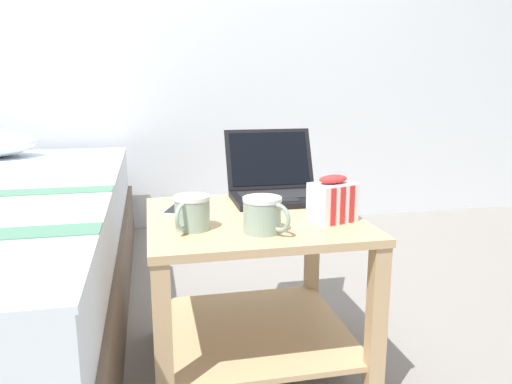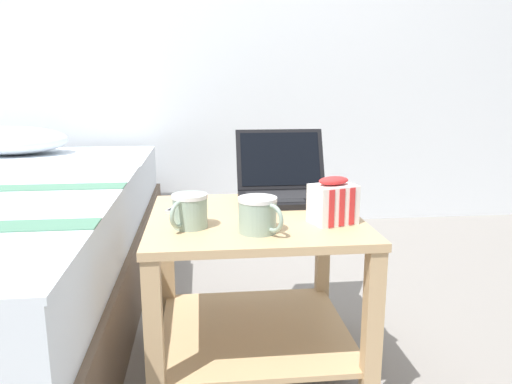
% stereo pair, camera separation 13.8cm
% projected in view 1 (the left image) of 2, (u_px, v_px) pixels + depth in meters
% --- Properties ---
extents(ground_plane, '(8.00, 8.00, 0.00)m').
position_uv_depth(ground_plane, '(253.00, 366.00, 1.55)').
color(ground_plane, gray).
extents(back_wall, '(8.00, 0.05, 2.50)m').
position_uv_depth(back_wall, '(194.00, 11.00, 2.82)').
color(back_wall, silver).
rests_on(back_wall, ground_plane).
extents(bedside_table, '(0.60, 0.58, 0.48)m').
position_uv_depth(bedside_table, '(253.00, 271.00, 1.48)').
color(bedside_table, tan).
rests_on(bedside_table, ground_plane).
extents(laptop, '(0.30, 0.31, 0.22)m').
position_uv_depth(laptop, '(277.00, 185.00, 1.65)').
color(laptop, black).
rests_on(laptop, bedside_table).
extents(mug_front_left, '(0.10, 0.12, 0.09)m').
position_uv_depth(mug_front_left, '(192.00, 211.00, 1.30)').
color(mug_front_left, '#8CA593').
rests_on(mug_front_left, bedside_table).
extents(mug_front_right, '(0.11, 0.13, 0.09)m').
position_uv_depth(mug_front_right, '(263.00, 213.00, 1.27)').
color(mug_front_right, '#8CA593').
rests_on(mug_front_right, bedside_table).
extents(snack_bag, '(0.14, 0.12, 0.13)m').
position_uv_depth(snack_bag, '(333.00, 200.00, 1.38)').
color(snack_bag, white).
rests_on(snack_bag, bedside_table).
extents(cell_phone, '(0.12, 0.16, 0.01)m').
position_uv_depth(cell_phone, '(181.00, 209.00, 1.50)').
color(cell_phone, '#B7BABC').
rests_on(cell_phone, bedside_table).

